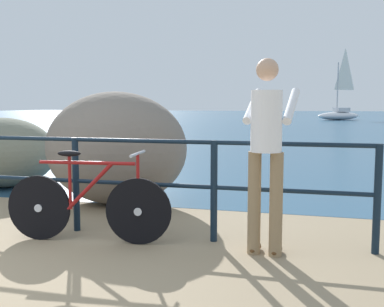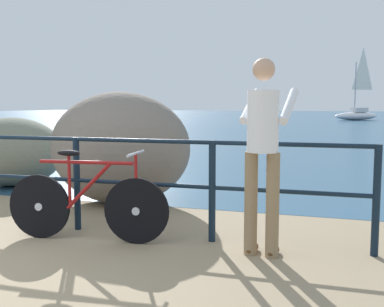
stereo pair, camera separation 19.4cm
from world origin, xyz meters
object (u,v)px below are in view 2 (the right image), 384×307
object	(u,v)px
breakwater_boulder_main	(120,148)
person_at_railing	(263,147)
sailboat	(357,112)
bicycle	(87,203)
breakwater_boulder_left	(12,152)

from	to	relation	value
breakwater_boulder_main	person_at_railing	bearing A→B (deg)	-36.81
person_at_railing	sailboat	distance (m)	38.13
bicycle	sailboat	bearing A→B (deg)	77.91
sailboat	breakwater_boulder_left	bearing A→B (deg)	38.75
person_at_railing	breakwater_boulder_left	world-z (taller)	person_at_railing
breakwater_boulder_left	sailboat	world-z (taller)	sailboat
breakwater_boulder_left	breakwater_boulder_main	bearing A→B (deg)	-17.37
person_at_railing	bicycle	bearing A→B (deg)	98.37
person_at_railing	breakwater_boulder_left	distance (m)	5.20
person_at_railing	breakwater_boulder_main	xyz separation A→B (m)	(-2.23, 1.67, -0.22)
bicycle	breakwater_boulder_main	xyz separation A→B (m)	(-0.48, 1.74, 0.38)
person_at_railing	sailboat	world-z (taller)	sailboat
person_at_railing	breakwater_boulder_main	world-z (taller)	person_at_railing
breakwater_boulder_left	person_at_railing	bearing A→B (deg)	-27.67
bicycle	person_at_railing	distance (m)	1.85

